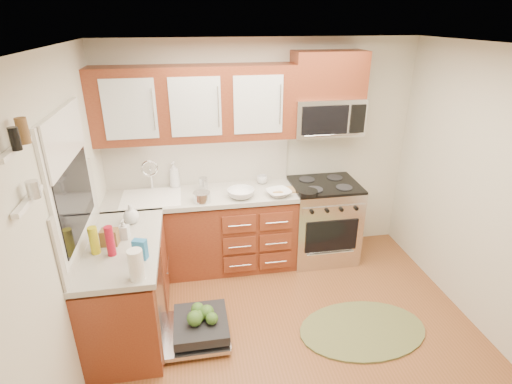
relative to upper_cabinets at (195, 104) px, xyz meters
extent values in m
plane|color=brown|center=(0.73, -1.57, -1.88)|extent=(3.50, 3.50, 0.00)
plane|color=white|center=(0.73, -1.57, 0.62)|extent=(3.50, 3.50, 0.00)
cube|color=beige|center=(0.73, 0.18, -0.62)|extent=(3.50, 0.04, 2.50)
cube|color=beige|center=(-1.02, -1.57, -0.62)|extent=(0.04, 3.50, 2.50)
cube|color=beige|center=(2.48, -1.57, -0.62)|extent=(0.04, 3.50, 2.50)
cube|color=maroon|center=(0.00, -0.12, -1.45)|extent=(2.05, 0.60, 0.85)
cube|color=maroon|center=(-0.72, -1.05, -1.45)|extent=(0.60, 1.25, 0.85)
cube|color=#BBB8AB|center=(0.00, -0.14, -0.97)|extent=(2.07, 0.64, 0.05)
cube|color=#BBB8AB|center=(-0.71, -1.05, -0.97)|extent=(0.64, 1.27, 0.05)
cube|color=#B7B2A5|center=(0.00, 0.16, -0.67)|extent=(2.05, 0.02, 0.57)
cube|color=#B7B2A5|center=(-1.01, -1.05, -0.67)|extent=(0.02, 1.25, 0.57)
cube|color=maroon|center=(1.41, 0.00, 0.26)|extent=(0.76, 0.35, 0.47)
cube|color=white|center=(-0.98, -1.07, 0.00)|extent=(0.02, 0.96, 0.40)
cube|color=white|center=(-0.99, -1.92, 0.17)|extent=(0.04, 0.40, 0.03)
cube|color=white|center=(-0.99, -1.92, -0.12)|extent=(0.04, 0.40, 0.03)
cylinder|color=black|center=(1.12, -0.40, -0.90)|extent=(0.23, 0.23, 0.04)
cylinder|color=silver|center=(0.00, -0.34, -0.90)|extent=(0.20, 0.20, 0.11)
cube|color=#A27D4A|center=(0.91, -0.20, -0.94)|extent=(0.27, 0.19, 0.02)
cylinder|color=silver|center=(0.04, -0.06, -0.87)|extent=(0.11, 0.11, 0.16)
cylinder|color=white|center=(-0.52, -1.59, -0.83)|extent=(0.13, 0.13, 0.24)
cylinder|color=gold|center=(-0.90, -1.18, -0.83)|extent=(0.09, 0.09, 0.23)
cylinder|color=#AA0E22|center=(-0.76, -1.23, -0.82)|extent=(0.07, 0.07, 0.26)
cube|color=brown|center=(-0.80, -1.06, -0.88)|extent=(0.15, 0.11, 0.14)
cube|color=#246EAC|center=(-0.52, -1.32, -0.87)|extent=(0.12, 0.09, 0.17)
imported|color=#999999|center=(0.82, -0.32, -0.92)|extent=(0.32, 0.32, 0.06)
imported|color=#999999|center=(0.42, -0.30, -0.90)|extent=(0.36, 0.36, 0.09)
imported|color=#999999|center=(0.71, 0.04, -0.90)|extent=(0.15, 0.15, 0.10)
imported|color=#999999|center=(-0.27, 0.10, -0.80)|extent=(0.15, 0.15, 0.30)
imported|color=#999999|center=(-0.69, -0.97, -0.86)|extent=(0.09, 0.09, 0.18)
imported|color=#999999|center=(-0.66, -0.69, -0.86)|extent=(0.17, 0.17, 0.19)
camera|label=1|loc=(-0.08, -4.13, 0.82)|focal=28.00mm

